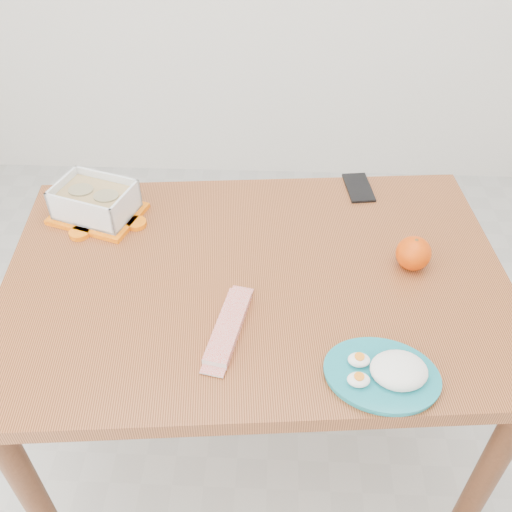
{
  "coord_description": "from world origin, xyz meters",
  "views": [
    {
      "loc": [
        0.0,
        -0.82,
        1.7
      ],
      "look_at": [
        -0.04,
        0.17,
        0.81
      ],
      "focal_mm": 40.0,
      "sensor_mm": 36.0,
      "label": 1
    }
  ],
  "objects_px": {
    "orange_fruit": "(413,253)",
    "rice_plate": "(387,372)",
    "dining_table": "(256,303)",
    "food_container": "(95,202)",
    "smartphone": "(359,188)"
  },
  "relations": [
    {
      "from": "orange_fruit",
      "to": "rice_plate",
      "type": "relative_size",
      "value": 0.31
    },
    {
      "from": "dining_table",
      "to": "food_container",
      "type": "bearing_deg",
      "value": 148.97
    },
    {
      "from": "food_container",
      "to": "orange_fruit",
      "type": "height_order",
      "value": "food_container"
    },
    {
      "from": "food_container",
      "to": "smartphone",
      "type": "relative_size",
      "value": 1.94
    },
    {
      "from": "orange_fruit",
      "to": "smartphone",
      "type": "xyz_separation_m",
      "value": [
        -0.1,
        0.32,
        -0.04
      ]
    },
    {
      "from": "food_container",
      "to": "orange_fruit",
      "type": "distance_m",
      "value": 0.83
    },
    {
      "from": "dining_table",
      "to": "rice_plate",
      "type": "distance_m",
      "value": 0.41
    },
    {
      "from": "orange_fruit",
      "to": "rice_plate",
      "type": "xyz_separation_m",
      "value": [
        -0.1,
        -0.33,
        -0.02
      ]
    },
    {
      "from": "rice_plate",
      "to": "food_container",
      "type": "bearing_deg",
      "value": 156.08
    },
    {
      "from": "food_container",
      "to": "smartphone",
      "type": "xyz_separation_m",
      "value": [
        0.71,
        0.16,
        -0.04
      ]
    },
    {
      "from": "dining_table",
      "to": "food_container",
      "type": "height_order",
      "value": "food_container"
    },
    {
      "from": "rice_plate",
      "to": "smartphone",
      "type": "height_order",
      "value": "rice_plate"
    },
    {
      "from": "food_container",
      "to": "dining_table",
      "type": "bearing_deg",
      "value": -7.71
    },
    {
      "from": "smartphone",
      "to": "orange_fruit",
      "type": "bearing_deg",
      "value": -81.04
    },
    {
      "from": "food_container",
      "to": "smartphone",
      "type": "height_order",
      "value": "food_container"
    }
  ]
}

